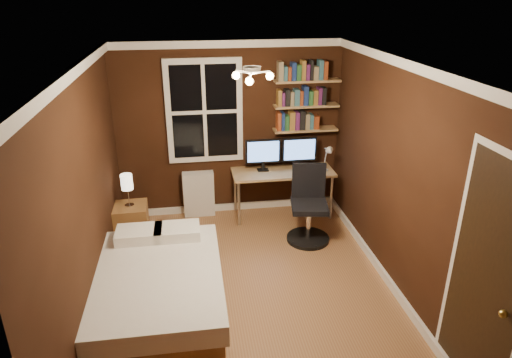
{
  "coord_description": "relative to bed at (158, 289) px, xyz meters",
  "views": [
    {
      "loc": [
        -0.59,
        -4.16,
        3.15
      ],
      "look_at": [
        0.12,
        0.45,
        1.18
      ],
      "focal_mm": 32.0,
      "sensor_mm": 36.0,
      "label": 1
    }
  ],
  "objects": [
    {
      "name": "floor",
      "position": [
        1.0,
        0.16,
        -0.27
      ],
      "size": [
        4.2,
        4.2,
        0.0
      ],
      "primitive_type": "plane",
      "color": "brown",
      "rests_on": "ground"
    },
    {
      "name": "wall_back",
      "position": [
        1.0,
        2.26,
        0.98
      ],
      "size": [
        3.2,
        0.04,
        2.5
      ],
      "primitive_type": "cube",
      "color": "black",
      "rests_on": "ground"
    },
    {
      "name": "wall_left",
      "position": [
        -0.6,
        0.16,
        0.98
      ],
      "size": [
        0.04,
        4.2,
        2.5
      ],
      "primitive_type": "cube",
      "color": "black",
      "rests_on": "ground"
    },
    {
      "name": "wall_right",
      "position": [
        2.6,
        0.16,
        0.98
      ],
      "size": [
        0.04,
        4.2,
        2.5
      ],
      "primitive_type": "cube",
      "color": "black",
      "rests_on": "ground"
    },
    {
      "name": "ceiling",
      "position": [
        1.0,
        0.16,
        2.23
      ],
      "size": [
        3.2,
        4.2,
        0.02
      ],
      "primitive_type": "cube",
      "color": "white",
      "rests_on": "wall_back"
    },
    {
      "name": "window",
      "position": [
        0.65,
        2.23,
        1.28
      ],
      "size": [
        1.06,
        0.06,
        1.46
      ],
      "primitive_type": "cube",
      "color": "white",
      "rests_on": "wall_back"
    },
    {
      "name": "door",
      "position": [
        2.59,
        -1.39,
        0.76
      ],
      "size": [
        0.03,
        0.82,
        2.05
      ],
      "primitive_type": null,
      "color": "black",
      "rests_on": "ground"
    },
    {
      "name": "door_knob",
      "position": [
        2.55,
        -1.69,
        0.73
      ],
      "size": [
        0.06,
        0.06,
        0.06
      ],
      "primitive_type": "sphere",
      "color": "gold",
      "rests_on": "door"
    },
    {
      "name": "ceiling_fixture",
      "position": [
        1.0,
        0.06,
        2.13
      ],
      "size": [
        0.44,
        0.44,
        0.18
      ],
      "primitive_type": null,
      "color": "beige",
      "rests_on": "ceiling"
    },
    {
      "name": "bookshelf_lower",
      "position": [
        2.08,
        2.14,
        0.98
      ],
      "size": [
        0.92,
        0.22,
        0.03
      ],
      "primitive_type": "cube",
      "color": "tan",
      "rests_on": "wall_back"
    },
    {
      "name": "books_row_lower",
      "position": [
        2.08,
        2.14,
        1.11
      ],
      "size": [
        0.54,
        0.16,
        0.23
      ],
      "primitive_type": null,
      "color": "#983E1B",
      "rests_on": "bookshelf_lower"
    },
    {
      "name": "bookshelf_middle",
      "position": [
        2.08,
        2.14,
        1.33
      ],
      "size": [
        0.92,
        0.22,
        0.03
      ],
      "primitive_type": "cube",
      "color": "tan",
      "rests_on": "wall_back"
    },
    {
      "name": "books_row_middle",
      "position": [
        2.08,
        2.14,
        1.46
      ],
      "size": [
        0.66,
        0.16,
        0.23
      ],
      "primitive_type": null,
      "color": "navy",
      "rests_on": "bookshelf_middle"
    },
    {
      "name": "bookshelf_upper",
      "position": [
        2.08,
        2.14,
        1.68
      ],
      "size": [
        0.92,
        0.22,
        0.03
      ],
      "primitive_type": "cube",
      "color": "tan",
      "rests_on": "wall_back"
    },
    {
      "name": "books_row_upper",
      "position": [
        2.08,
        2.14,
        1.81
      ],
      "size": [
        0.66,
        0.16,
        0.23
      ],
      "primitive_type": null,
      "color": "#285F2F",
      "rests_on": "bookshelf_upper"
    },
    {
      "name": "bed",
      "position": [
        0.0,
        0.0,
        0.0
      ],
      "size": [
        1.33,
        1.84,
        0.62
      ],
      "rotation": [
        0.0,
        0.0,
        -0.01
      ],
      "color": "brown",
      "rests_on": "ground"
    },
    {
      "name": "nightstand",
      "position": [
        -0.4,
        1.49,
        0.0
      ],
      "size": [
        0.44,
        0.44,
        0.53
      ],
      "primitive_type": "cube",
      "rotation": [
        0.0,
        0.0,
        0.02
      ],
      "color": "brown",
      "rests_on": "ground"
    },
    {
      "name": "bedside_lamp",
      "position": [
        -0.4,
        1.49,
        0.49
      ],
      "size": [
        0.15,
        0.15,
        0.44
      ],
      "primitive_type": null,
      "color": "#F1E7CA",
      "rests_on": "nightstand"
    },
    {
      "name": "radiator",
      "position": [
        0.51,
        2.14,
        0.07
      ],
      "size": [
        0.45,
        0.16,
        0.68
      ],
      "primitive_type": "cube",
      "color": "silver",
      "rests_on": "ground"
    },
    {
      "name": "desk",
      "position": [
        1.73,
        1.97,
        0.37
      ],
      "size": [
        1.47,
        0.55,
        0.7
      ],
      "color": "tan",
      "rests_on": "ground"
    },
    {
      "name": "monitor_left",
      "position": [
        1.45,
        2.04,
        0.66
      ],
      "size": [
        0.51,
        0.12,
        0.47
      ],
      "primitive_type": null,
      "color": "black",
      "rests_on": "desk"
    },
    {
      "name": "monitor_right",
      "position": [
        1.98,
        2.04,
        0.66
      ],
      "size": [
        0.51,
        0.12,
        0.47
      ],
      "primitive_type": null,
      "color": "black",
      "rests_on": "desk"
    },
    {
      "name": "desk_lamp",
      "position": [
        2.33,
        1.81,
        0.65
      ],
      "size": [
        0.14,
        0.32,
        0.44
      ],
      "primitive_type": null,
      "color": "silver",
      "rests_on": "desk"
    },
    {
      "name": "office_chair",
      "position": [
        1.92,
        1.22,
        0.13
      ],
      "size": [
        0.57,
        0.57,
        1.03
      ],
      "rotation": [
        0.0,
        0.0,
        -0.16
      ],
      "color": "black",
      "rests_on": "ground"
    }
  ]
}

